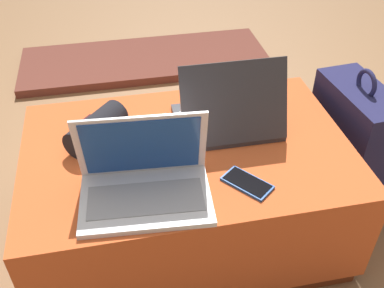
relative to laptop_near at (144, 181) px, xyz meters
The scene contains 8 objects.
ground_plane 0.50m from the laptop_near, 49.95° to the left, with size 14.00×14.00×0.00m, color olive.
ottoman 0.34m from the laptop_near, 49.95° to the left, with size 1.01×0.66×0.39m.
laptop_near is the anchor object (origin of this frame).
laptop_far 0.38m from the laptop_near, 39.15° to the left, with size 0.33×0.26×0.25m.
cell_phone 0.29m from the laptop_near, ahead, with size 0.14×0.15×0.01m.
backpack 0.88m from the laptop_near, 19.78° to the left, with size 0.24×0.37×0.53m.
wrist_brace 0.29m from the laptop_near, 113.73° to the left, with size 0.20×0.22×0.09m.
fireplace_hearth 1.53m from the laptop_near, 84.14° to the left, with size 1.40×0.50×0.04m.
Camera 1 is at (-0.20, -1.06, 1.26)m, focal length 42.00 mm.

